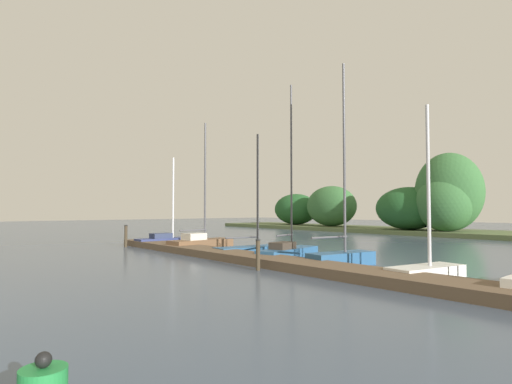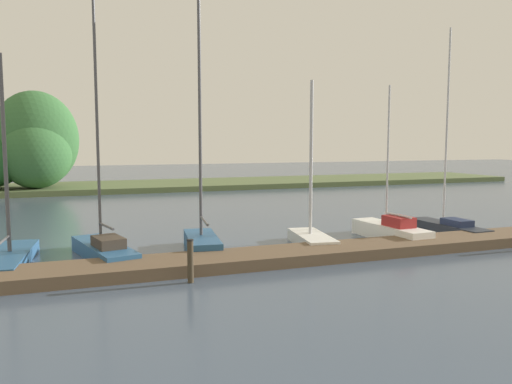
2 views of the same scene
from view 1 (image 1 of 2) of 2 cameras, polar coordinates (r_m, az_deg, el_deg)
name	(u,v)px [view 1 (image 1 of 2)]	position (r m, az deg, el deg)	size (l,w,h in m)	color
dock_pier	(281,262)	(16.86, 3.40, -9.58)	(27.72, 1.80, 0.35)	brown
far_shore	(416,210)	(41.96, 20.99, -2.34)	(70.28, 8.08, 7.26)	#56663D
sailboat_0	(170,240)	(27.45, -11.66, -6.40)	(1.08, 4.47, 5.65)	navy
sailboat_1	(202,242)	(24.32, -7.35, -6.77)	(1.66, 4.29, 7.34)	brown
sailboat_2	(256,247)	(21.87, -0.02, -7.57)	(1.47, 4.52, 6.26)	#285684
sailboat_3	(290,250)	(19.74, 4.61, -7.89)	(1.93, 4.27, 8.25)	#285684
sailboat_4	(344,254)	(17.58, 11.88, -8.27)	(1.35, 3.28, 8.37)	#285684
sailboat_5	(428,268)	(15.09, 22.48, -9.54)	(1.42, 3.16, 5.80)	white
mooring_piling_0	(126,236)	(26.74, -17.35, -5.74)	(0.21, 0.21, 1.34)	#3D3323
mooring_piling_1	(258,255)	(15.84, 0.27, -8.56)	(0.18, 0.18, 1.15)	#3D3323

